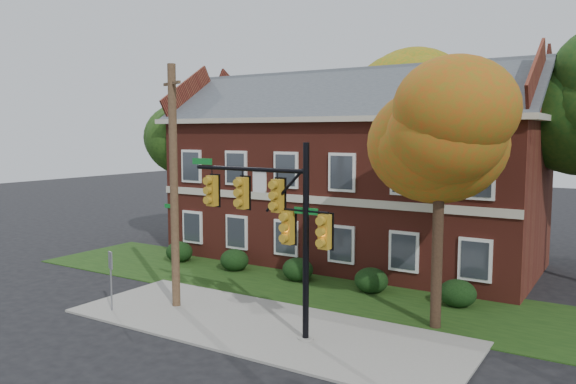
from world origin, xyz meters
The scene contains 15 objects.
ground centered at (0.00, 0.00, 0.00)m, with size 120.00×120.00×0.00m, color black.
sidewalk centered at (0.00, 1.00, 0.04)m, with size 14.00×5.00×0.08m, color gray.
grass_strip centered at (0.00, 6.00, 0.02)m, with size 30.00×6.00×0.04m, color #193811.
apartment_building centered at (-2.00, 11.95, 4.99)m, with size 18.80×8.80×9.74m.
hedge_far_left centered at (-9.00, 6.70, 0.53)m, with size 1.40×1.26×1.05m, color black.
hedge_left centered at (-5.50, 6.70, 0.53)m, with size 1.40×1.26×1.05m, color black.
hedge_center centered at (-2.00, 6.70, 0.53)m, with size 1.40×1.26×1.05m, color black.
hedge_right centered at (1.50, 6.70, 0.53)m, with size 1.40×1.26×1.05m, color black.
hedge_far_right centered at (5.00, 6.70, 0.53)m, with size 1.40×1.26×1.05m, color black.
tree_near_right centered at (5.22, 3.87, 6.67)m, with size 4.50×4.25×8.58m.
tree_left_rear centered at (-11.73, 10.84, 6.68)m, with size 5.40×5.10×8.88m.
tree_far_rear centered at (-0.66, 19.79, 8.84)m, with size 6.84×6.46×11.52m.
traffic_signal centered at (0.82, 0.66, 3.86)m, with size 5.58×0.56×6.23m.
utility_pole centered at (-3.93, 1.07, 4.56)m, with size 1.31×0.67×8.99m.
sign_post centered at (-5.50, -0.62, 1.53)m, with size 0.32×0.16×2.26m.
Camera 1 is at (10.46, -14.08, 6.50)m, focal length 35.00 mm.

